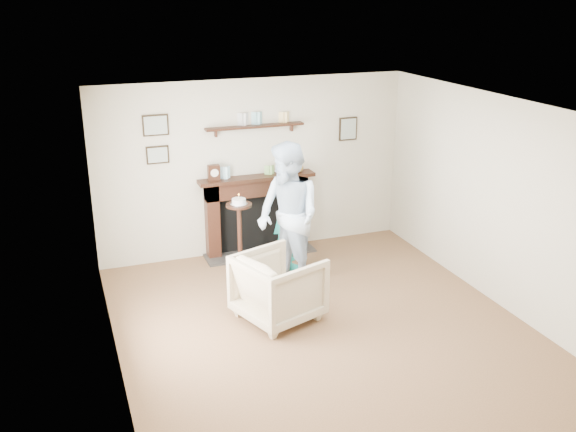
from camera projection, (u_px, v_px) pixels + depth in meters
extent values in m
plane|color=brown|center=(322.00, 327.00, 7.32)|extent=(5.00, 5.00, 0.00)
cube|color=beige|center=(254.00, 167.00, 9.11)|extent=(4.50, 0.04, 2.50)
cube|color=beige|center=(109.00, 252.00, 6.16)|extent=(0.04, 5.00, 2.50)
cube|color=beige|center=(497.00, 202.00, 7.63)|extent=(0.04, 5.00, 2.50)
cube|color=silver|center=(326.00, 108.00, 6.48)|extent=(4.50, 5.00, 0.04)
cube|color=black|center=(212.00, 221.00, 9.04)|extent=(0.18, 0.20, 1.10)
cube|color=black|center=(300.00, 210.00, 9.47)|extent=(0.18, 0.20, 1.10)
cube|color=black|center=(257.00, 187.00, 9.11)|extent=(1.50, 0.20, 0.24)
cube|color=black|center=(256.00, 222.00, 9.36)|extent=(1.14, 0.06, 0.86)
cube|color=#302D2B|center=(260.00, 253.00, 9.33)|extent=(1.60, 0.44, 0.03)
cube|color=black|center=(257.00, 178.00, 9.03)|extent=(1.68, 0.26, 0.05)
cube|color=black|center=(255.00, 126.00, 8.84)|extent=(1.40, 0.15, 0.03)
cube|color=black|center=(155.00, 125.00, 8.42)|extent=(0.34, 0.03, 0.28)
cube|color=black|center=(158.00, 155.00, 8.55)|extent=(0.30, 0.03, 0.24)
cube|color=black|center=(348.00, 129.00, 9.42)|extent=(0.28, 0.03, 0.34)
cube|color=black|center=(214.00, 173.00, 8.79)|extent=(0.16, 0.09, 0.22)
cylinder|color=silver|center=(215.00, 173.00, 8.74)|extent=(0.11, 0.01, 0.11)
sphere|color=#398F2F|center=(299.00, 168.00, 9.21)|extent=(0.12, 0.12, 0.12)
imported|color=tan|center=(279.00, 317.00, 7.52)|extent=(1.10, 1.08, 0.79)
imported|color=silver|center=(288.00, 284.00, 8.37)|extent=(0.93, 1.07, 1.88)
imported|color=teal|center=(290.00, 264.00, 8.97)|extent=(0.42, 0.63, 1.72)
cylinder|color=black|center=(241.00, 270.00, 8.76)|extent=(0.28, 0.28, 0.02)
cylinder|color=black|center=(240.00, 238.00, 8.60)|extent=(0.06, 0.06, 0.92)
cylinder|color=black|center=(239.00, 205.00, 8.45)|extent=(0.35, 0.35, 0.03)
cylinder|color=silver|center=(239.00, 204.00, 8.44)|extent=(0.23, 0.23, 0.01)
cylinder|color=silver|center=(239.00, 201.00, 8.43)|extent=(0.18, 0.18, 0.07)
cylinder|color=#F6DD9B|center=(239.00, 197.00, 8.41)|extent=(0.01, 0.01, 0.05)
sphere|color=orange|center=(239.00, 194.00, 8.40)|extent=(0.02, 0.02, 0.02)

